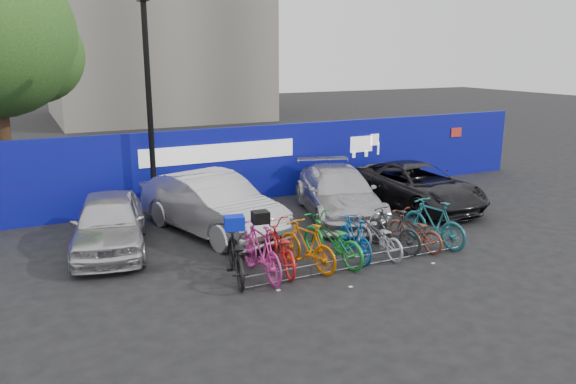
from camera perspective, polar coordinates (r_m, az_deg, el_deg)
ground at (r=13.20m, az=6.07°, el=-6.77°), size 100.00×100.00×0.00m
hoarding at (r=18.04m, az=-3.95°, el=2.91°), size 22.00×0.18×2.40m
lamppost at (r=16.24m, az=-13.91°, el=8.68°), size 0.25×0.50×6.11m
bike_rack at (r=12.68m, az=7.54°, el=-6.93°), size 5.60×0.03×0.30m
car_0 at (r=14.15m, az=-17.69°, el=-2.97°), size 2.43×4.32×1.39m
car_1 at (r=14.86m, az=-7.73°, el=-1.25°), size 2.96×5.05×1.57m
car_2 at (r=16.33m, az=5.15°, el=-0.11°), size 3.29×5.18×1.40m
car_3 at (r=17.80m, az=12.89°, el=0.66°), size 2.36×4.86×1.33m
bike_0 at (r=11.91m, az=-5.40°, el=-6.31°), size 1.17×2.18×1.09m
bike_1 at (r=11.92m, az=-2.77°, el=-5.94°), size 0.60×2.02×1.21m
bike_2 at (r=12.33m, az=-0.80°, el=-5.61°), size 0.99×2.09×1.05m
bike_3 at (r=12.39m, az=1.97°, el=-5.43°), size 0.95×1.88×1.09m
bike_4 at (r=12.79m, az=4.49°, el=-4.85°), size 1.07×2.15×1.08m
bike_5 at (r=13.11m, az=6.79°, el=-4.61°), size 0.63×1.71×1.00m
bike_6 at (r=13.40m, az=9.20°, el=-4.50°), size 0.70×1.75×0.90m
bike_7 at (r=13.76m, az=10.56°, el=-3.74°), size 0.89×1.82×1.05m
bike_8 at (r=14.03m, az=12.71°, el=-3.83°), size 0.89×1.80×0.90m
bike_9 at (r=14.33m, az=14.60°, el=-3.02°), size 0.88×2.00×1.16m
cargo_crate at (r=11.69m, az=-5.48°, el=-3.14°), size 0.47×0.40×0.29m
cargo_topcase at (r=11.69m, az=-2.81°, el=-2.57°), size 0.37×0.34×0.25m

